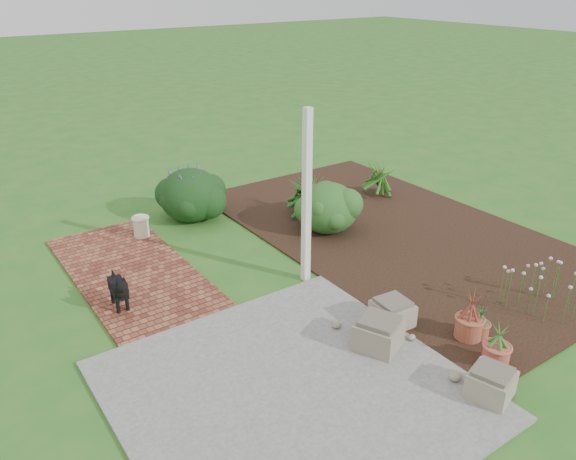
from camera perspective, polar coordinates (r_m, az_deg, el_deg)
ground at (r=7.96m, az=0.46°, el=-5.92°), size 80.00×80.00×0.00m
concrete_patio at (r=6.19m, az=0.32°, el=-15.92°), size 3.50×3.50×0.04m
brick_path at (r=8.67m, az=-15.63°, el=-4.02°), size 1.60×3.50×0.04m
garden_bed at (r=9.75m, az=10.84°, el=-0.26°), size 4.00×7.00×0.03m
veranda_post at (r=7.64m, az=1.90°, el=3.16°), size 0.10×0.10×2.50m
stone_trough_near at (r=6.36m, az=19.90°, el=-14.53°), size 0.52×0.52×0.28m
stone_trough_mid at (r=6.75m, az=9.17°, el=-10.42°), size 0.64×0.64×0.32m
stone_trough_far at (r=7.18m, az=10.54°, el=-8.35°), size 0.47×0.47×0.29m
black_dog at (r=7.60m, az=-16.81°, el=-5.67°), size 0.21×0.59×0.51m
cream_ceramic_urn at (r=9.64m, az=-14.69°, el=0.33°), size 0.29×0.29×0.34m
evergreen_shrub at (r=9.49m, az=4.09°, el=2.39°), size 1.25×1.25×0.87m
agapanthus_clump_back at (r=11.23m, az=9.19°, el=5.52°), size 0.97×0.97×0.80m
agapanthus_clump_front at (r=10.12m, az=1.81°, el=4.01°), size 1.36×1.36×0.91m
pink_flower_patch at (r=8.06m, az=24.60°, el=-5.35°), size 0.95×0.95×0.58m
terracotta_pot_bronze at (r=7.19m, az=17.89°, el=-9.38°), size 0.44×0.44×0.27m
terracotta_pot_small_left at (r=7.26m, az=18.85°, el=-9.54°), size 0.25×0.25×0.19m
terracotta_pot_small_right at (r=6.84m, az=20.37°, el=-11.81°), size 0.35×0.35×0.25m
purple_flowering_bush at (r=10.14m, az=-9.87°, el=3.65°), size 1.49×1.49×0.95m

